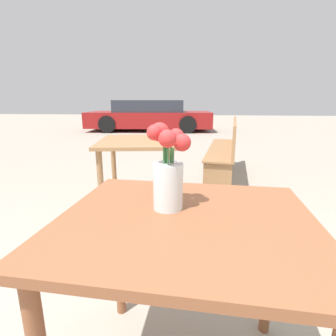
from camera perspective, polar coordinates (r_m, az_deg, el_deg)
table_front at (r=0.96m, az=3.89°, el=-16.61°), size 0.91×0.80×0.73m
flower_vase at (r=0.93m, az=0.01°, el=-1.37°), size 0.15×0.15×0.31m
bench_near at (r=3.86m, az=12.76°, el=4.53°), size 0.61×1.87×0.85m
table_back at (r=2.48m, az=-6.46°, el=3.01°), size 0.81×0.86×0.76m
parked_car at (r=10.10m, az=-4.03°, el=11.25°), size 4.67×2.10×1.12m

